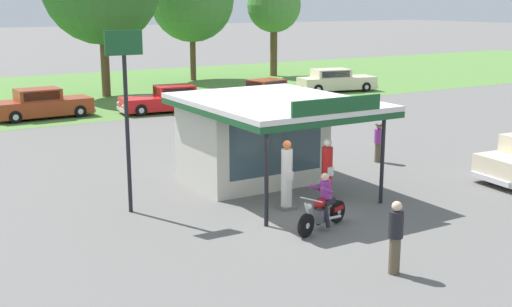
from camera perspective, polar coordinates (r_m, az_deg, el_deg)
ground_plane at (r=19.42m, az=3.46°, el=-5.41°), size 300.00×300.00×0.00m
grass_verge_strip at (r=46.77m, az=-17.85°, el=4.85°), size 120.00×24.00×0.01m
service_station_kiosk at (r=22.44m, az=0.11°, el=1.79°), size 5.08×6.51×3.50m
gas_pump_nearside at (r=19.81m, az=2.65°, el=-2.09°), size 0.44×0.44×2.12m
gas_pump_offside at (r=20.67m, az=6.12°, el=-1.67°), size 0.44×0.44×2.01m
motorcycle_with_rider at (r=18.24m, az=5.81°, el=-4.53°), size 2.09×0.93×1.58m
parked_car_back_row_left at (r=40.11m, az=0.75°, el=5.21°), size 5.30×2.70×1.50m
parked_car_back_row_centre_right at (r=37.16m, az=-17.87°, el=4.02°), size 5.24×2.05×1.60m
parked_car_back_row_far_right at (r=46.31m, az=6.86°, el=6.20°), size 5.74×2.89×1.56m
parked_car_back_row_centre_left at (r=37.81m, az=-7.41°, el=4.58°), size 5.73×2.46×1.48m
bystander_strolling_foreground at (r=15.50m, az=11.90°, el=-6.92°), size 0.34×0.34×1.74m
bystander_leaning_by_kiosk at (r=26.07m, az=10.48°, el=0.98°), size 0.34×0.34×1.51m
tree_oak_distant_spare at (r=52.54m, az=-5.51°, el=12.84°), size 6.46×6.46×9.43m
tree_oak_far_left at (r=55.43m, az=1.55°, el=12.56°), size 4.41×4.41×7.98m
roadside_pole_sign at (r=19.37m, az=-11.14°, el=5.23°), size 1.10×0.12×5.32m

